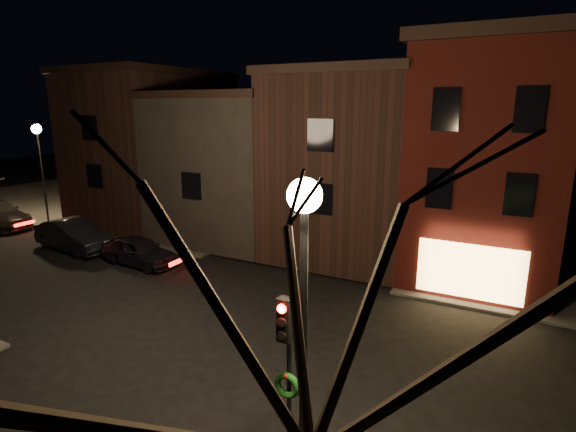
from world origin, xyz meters
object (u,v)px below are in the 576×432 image
(traffic_signal, at_px, (287,360))
(parked_car_a, at_px, (139,251))
(street_lamp_far, at_px, (39,146))
(street_lamp_near, at_px, (304,259))
(bare_tree_right, at_px, (314,261))
(parked_car_b, at_px, (74,235))

(traffic_signal, height_order, parked_car_a, traffic_signal)
(street_lamp_far, xyz_separation_m, traffic_signal, (24.60, -11.71, -2.37))
(street_lamp_near, xyz_separation_m, traffic_signal, (-0.60, 0.49, -2.37))
(street_lamp_far, distance_m, bare_tree_right, 30.32)
(parked_car_a, xyz_separation_m, parked_car_b, (-4.91, 0.06, 0.13))
(street_lamp_far, relative_size, traffic_signal, 1.60)
(parked_car_b, bearing_deg, bare_tree_right, -114.04)
(bare_tree_right, height_order, parked_car_b, bare_tree_right)
(street_lamp_far, relative_size, parked_car_a, 1.53)
(street_lamp_far, distance_m, traffic_signal, 27.35)
(parked_car_a, relative_size, parked_car_b, 0.82)
(bare_tree_right, bearing_deg, street_lamp_near, 117.47)
(traffic_signal, bearing_deg, street_lamp_far, 154.55)
(parked_car_a, bearing_deg, traffic_signal, -119.30)
(street_lamp_near, relative_size, parked_car_b, 1.26)
(street_lamp_far, xyz_separation_m, parked_car_a, (11.91, -3.34, -4.46))
(parked_car_a, bearing_deg, street_lamp_near, -119.59)
(traffic_signal, relative_size, bare_tree_right, 0.48)
(street_lamp_near, relative_size, traffic_signal, 1.60)
(street_lamp_near, height_order, bare_tree_right, bare_tree_right)
(street_lamp_far, relative_size, bare_tree_right, 0.76)
(bare_tree_right, relative_size, parked_car_a, 2.01)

